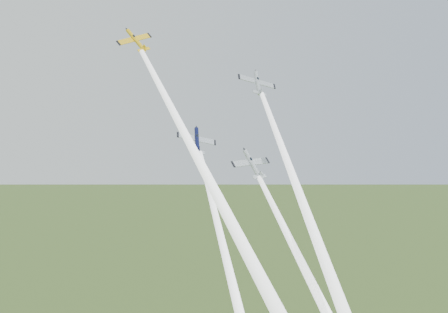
# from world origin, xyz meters

# --- Properties ---
(plane_yellow) EXTENTS (10.32, 7.49, 8.68)m
(plane_yellow) POSITION_xyz_m (-15.19, 2.88, 114.98)
(plane_yellow) COLOR yellow
(smoke_trail_yellow) EXTENTS (15.83, 45.53, 52.33)m
(smoke_trail_yellow) POSITION_xyz_m (-8.14, -20.65, 87.26)
(smoke_trail_yellow) COLOR white
(plane_navy) EXTENTS (10.20, 7.17, 8.87)m
(plane_navy) POSITION_xyz_m (-2.80, 1.58, 95.08)
(plane_navy) COLOR #0E123D
(plane_silver_right) EXTENTS (10.46, 7.23, 9.18)m
(plane_silver_right) POSITION_xyz_m (10.48, 0.21, 107.22)
(plane_silver_right) COLOR silver
(smoke_trail_silver_right) EXTENTS (5.07, 45.72, 51.07)m
(smoke_trail_silver_right) POSITION_xyz_m (9.14, -23.76, 80.13)
(smoke_trail_silver_right) COLOR white
(plane_silver_low) EXTENTS (10.09, 8.10, 7.93)m
(plane_silver_low) POSITION_xyz_m (5.15, -8.17, 90.51)
(plane_silver_low) COLOR silver
(smoke_trail_silver_low) EXTENTS (9.09, 38.55, 43.20)m
(smoke_trail_silver_low) POSITION_xyz_m (8.65, -28.39, 67.35)
(smoke_trail_silver_low) COLOR white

